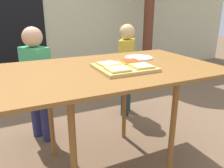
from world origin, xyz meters
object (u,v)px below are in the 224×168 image
pizza_slice_far_right (131,61)px  child_right (127,65)px  cutting_board (124,68)px  child_left (37,78)px  dining_table (105,77)px  pizza_slice_far_left (108,64)px  pizza_slice_near_left (117,69)px  pizza_slice_near_right (142,66)px  plate_white_right (139,58)px

pizza_slice_far_right → child_right: size_ratio=0.14×
cutting_board → child_left: 0.87m
dining_table → child_left: 0.74m
pizza_slice_far_left → pizza_slice_near_left: (-0.01, -0.14, 0.00)m
pizza_slice_near_right → pizza_slice_far_right: bearing=90.0°
cutting_board → pizza_slice_near_right: 0.11m
pizza_slice_far_right → pizza_slice_near_right: size_ratio=1.05×
plate_white_right → pizza_slice_far_right: bearing=-134.9°
plate_white_right → pizza_slice_far_left: bearing=-152.8°
dining_table → pizza_slice_near_left: bearing=-84.3°
pizza_slice_near_left → pizza_slice_far_right: same height
pizza_slice_near_left → child_right: 1.11m
child_left → pizza_slice_near_left: bearing=-64.3°
dining_table → pizza_slice_near_left: pizza_slice_near_left is taller
pizza_slice_far_right → dining_table: bearing=178.0°
pizza_slice_near_left → plate_white_right: bearing=42.7°
pizza_slice_far_left → pizza_slice_far_right: size_ratio=0.99×
pizza_slice_near_right → pizza_slice_near_left: bearing=-178.5°
child_right → pizza_slice_near_right: bearing=-113.7°
dining_table → pizza_slice_far_left: bearing=-13.0°
cutting_board → pizza_slice_far_right: (0.09, 0.07, 0.02)m
cutting_board → child_left: bearing=123.1°
pizza_slice_far_left → pizza_slice_far_right: same height
cutting_board → pizza_slice_far_left: 0.11m
plate_white_right → child_left: child_left is taller
plate_white_right → child_right: 0.68m
pizza_slice_far_right → plate_white_right: bearing=45.1°
dining_table → child_left: child_left is taller
plate_white_right → pizza_slice_near_right: bearing=-119.0°
pizza_slice_far_left → plate_white_right: size_ratio=0.65×
pizza_slice_near_left → child_right: child_right is taller
pizza_slice_near_left → plate_white_right: (0.34, 0.32, -0.02)m
child_right → cutting_board: bearing=-119.9°
pizza_slice_far_left → pizza_slice_near_left: same height
cutting_board → pizza_slice_near_left: bearing=-139.2°
pizza_slice_far_left → pizza_slice_near_left: bearing=-92.8°
pizza_slice_far_right → child_right: bearing=62.7°
plate_white_right → child_left: bearing=147.3°
pizza_slice_far_left → child_left: size_ratio=0.14×
dining_table → cutting_board: bearing=-37.7°
pizza_slice_near_right → child_left: (-0.55, 0.78, -0.23)m
pizza_slice_near_right → child_left: child_left is taller
cutting_board → dining_table: bearing=142.3°
cutting_board → plate_white_right: 0.36m
pizza_slice_far_left → child_left: (-0.38, 0.64, -0.23)m
child_left → dining_table: bearing=-60.2°
dining_table → pizza_slice_far_right: bearing=-2.0°
pizza_slice_near_left → child_left: child_left is taller
pizza_slice_far_right → pizza_slice_near_right: same height
cutting_board → pizza_slice_far_right: 0.11m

